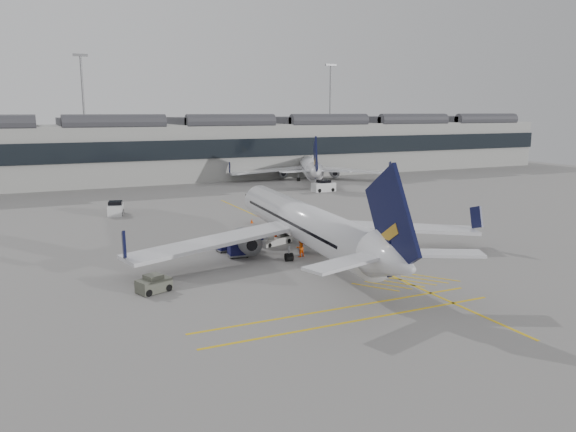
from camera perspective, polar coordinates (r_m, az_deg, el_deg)
name	(u,v)px	position (r m, az deg, el deg)	size (l,w,h in m)	color
ground	(259,275)	(47.68, -2.96, -6.00)	(220.00, 220.00, 0.00)	gray
terminal	(121,150)	(115.80, -16.65, 6.45)	(200.00, 20.45, 12.40)	#9E9E99
light_masts	(100,107)	(129.29, -18.55, 10.44)	(113.00, 0.60, 25.45)	slate
apron_markings	(310,240)	(60.52, 2.24, -2.40)	(0.25, 60.00, 0.01)	gold
airliner_main	(306,224)	(53.65, 1.88, -0.82)	(35.02, 38.40, 10.21)	silver
airliner_far	(309,166)	(112.84, 2.16, 5.06)	(30.06, 33.23, 9.39)	silver
belt_loader	(274,239)	(58.30, -1.46, -2.35)	(4.77, 2.85, 1.89)	silver
baggage_cart_a	(260,237)	(57.81, -2.86, -2.14)	(1.94, 1.79, 1.65)	gray
baggage_cart_b	(225,242)	(55.63, -6.43, -2.68)	(1.74, 1.49, 1.67)	gray
baggage_cart_c	(243,240)	(56.54, -4.58, -2.45)	(1.78, 1.56, 1.64)	gray
baggage_cart_d	(238,246)	(53.41, -5.15, -3.04)	(2.01, 1.71, 1.97)	gray
ramp_agent_a	(276,235)	(58.71, -1.25, -1.94)	(0.63, 0.41, 1.73)	#FE440D
ramp_agent_b	(300,247)	(53.20, 1.22, -3.21)	(0.89, 0.69, 1.83)	#FF5B0D
pushback_tug	(154,284)	(44.32, -13.49, -6.76)	(2.82, 2.26, 1.37)	#55574A
safety_cone_nose	(252,221)	(69.37, -3.70, -0.51)	(0.40, 0.40, 0.55)	#F24C0A
safety_cone_engine	(359,242)	(58.99, 7.27, -2.60)	(0.33, 0.33, 0.45)	#F24C0A
service_van_mid	(116,209)	(78.06, -17.10, 0.70)	(2.60, 3.96, 1.87)	silver
service_van_right	(324,186)	(96.97, 3.64, 3.03)	(3.90, 1.98, 2.00)	silver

